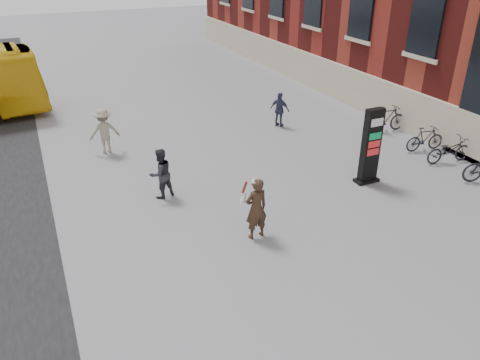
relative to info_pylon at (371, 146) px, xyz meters
name	(u,v)px	position (x,y,z in m)	size (l,w,h in m)	color
ground	(248,227)	(-4.89, -0.93, -1.29)	(100.00, 100.00, 0.00)	#9E9EA3
info_pylon	(371,146)	(0.00, 0.00, 0.00)	(0.83, 0.41, 2.58)	black
woman	(256,208)	(-4.89, -1.43, -0.37)	(0.70, 0.64, 1.79)	#2F1F15
pedestrian_a	(161,174)	(-6.60, 1.85, -0.47)	(0.79, 0.62, 1.63)	#29282F
pedestrian_b	(104,131)	(-7.57, 6.17, -0.41)	(1.13, 0.65, 1.75)	gray
pedestrian_c	(280,110)	(-0.10, 5.95, -0.53)	(0.89, 0.37, 1.52)	#313452
bike_4	(449,150)	(3.71, 0.04, -0.81)	(0.64, 1.82, 0.96)	#212228
bike_5	(425,139)	(3.71, 1.24, -0.80)	(0.46, 1.61, 0.97)	#212228
bike_7	(386,119)	(3.71, 3.49, -0.72)	(0.53, 1.88, 1.13)	#212228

